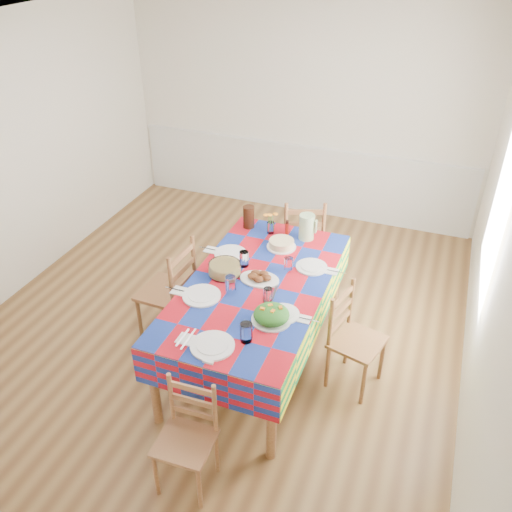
{
  "coord_description": "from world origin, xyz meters",
  "views": [
    {
      "loc": [
        1.79,
        -3.85,
        3.43
      ],
      "look_at": [
        0.42,
        -0.25,
        0.97
      ],
      "focal_mm": 38.0,
      "sensor_mm": 36.0,
      "label": 1
    }
  ],
  "objects_px": {
    "dining_table": "(257,293)",
    "tea_pitcher": "(249,217)",
    "chair_right": "(353,340)",
    "chair_near": "(187,438)",
    "meat_platter": "(259,277)",
    "chair_left": "(171,292)",
    "green_pitcher": "(307,227)",
    "chair_far": "(302,241)"
  },
  "relations": [
    {
      "from": "chair_left",
      "to": "chair_right",
      "type": "bearing_deg",
      "value": 93.05
    },
    {
      "from": "chair_near",
      "to": "chair_right",
      "type": "xyz_separation_m",
      "value": [
        0.84,
        1.34,
        0.04
      ]
    },
    {
      "from": "meat_platter",
      "to": "tea_pitcher",
      "type": "bearing_deg",
      "value": 116.98
    },
    {
      "from": "green_pitcher",
      "to": "chair_far",
      "type": "distance_m",
      "value": 0.66
    },
    {
      "from": "meat_platter",
      "to": "tea_pitcher",
      "type": "relative_size",
      "value": 1.53
    },
    {
      "from": "chair_near",
      "to": "chair_right",
      "type": "bearing_deg",
      "value": 55.85
    },
    {
      "from": "dining_table",
      "to": "chair_left",
      "type": "distance_m",
      "value": 0.86
    },
    {
      "from": "green_pitcher",
      "to": "chair_left",
      "type": "xyz_separation_m",
      "value": [
        -1.01,
        -0.86,
        -0.43
      ]
    },
    {
      "from": "tea_pitcher",
      "to": "dining_table",
      "type": "bearing_deg",
      "value": -64.69
    },
    {
      "from": "chair_far",
      "to": "green_pitcher",
      "type": "bearing_deg",
      "value": 88.28
    },
    {
      "from": "meat_platter",
      "to": "tea_pitcher",
      "type": "distance_m",
      "value": 0.92
    },
    {
      "from": "tea_pitcher",
      "to": "meat_platter",
      "type": "bearing_deg",
      "value": -63.02
    },
    {
      "from": "tea_pitcher",
      "to": "chair_near",
      "type": "bearing_deg",
      "value": -79.43
    },
    {
      "from": "meat_platter",
      "to": "chair_left",
      "type": "bearing_deg",
      "value": -175.88
    },
    {
      "from": "tea_pitcher",
      "to": "chair_far",
      "type": "xyz_separation_m",
      "value": [
        0.43,
        0.45,
        -0.43
      ]
    },
    {
      "from": "tea_pitcher",
      "to": "chair_near",
      "type": "xyz_separation_m",
      "value": [
        0.41,
        -2.2,
        -0.51
      ]
    },
    {
      "from": "dining_table",
      "to": "chair_near",
      "type": "bearing_deg",
      "value": -90.06
    },
    {
      "from": "chair_far",
      "to": "chair_right",
      "type": "distance_m",
      "value": 1.55
    },
    {
      "from": "dining_table",
      "to": "chair_far",
      "type": "height_order",
      "value": "chair_far"
    },
    {
      "from": "chair_right",
      "to": "chair_far",
      "type": "bearing_deg",
      "value": 47.12
    },
    {
      "from": "green_pitcher",
      "to": "meat_platter",
      "type": "bearing_deg",
      "value": -102.16
    },
    {
      "from": "dining_table",
      "to": "chair_left",
      "type": "height_order",
      "value": "chair_left"
    },
    {
      "from": "chair_right",
      "to": "dining_table",
      "type": "bearing_deg",
      "value": 105.7
    },
    {
      "from": "green_pitcher",
      "to": "chair_near",
      "type": "relative_size",
      "value": 0.29
    },
    {
      "from": "meat_platter",
      "to": "chair_right",
      "type": "distance_m",
      "value": 0.93
    },
    {
      "from": "chair_near",
      "to": "chair_right",
      "type": "relative_size",
      "value": 0.92
    },
    {
      "from": "chair_near",
      "to": "chair_far",
      "type": "distance_m",
      "value": 2.65
    },
    {
      "from": "dining_table",
      "to": "chair_near",
      "type": "xyz_separation_m",
      "value": [
        -0.0,
        -1.33,
        -0.31
      ]
    },
    {
      "from": "dining_table",
      "to": "tea_pitcher",
      "type": "height_order",
      "value": "tea_pitcher"
    },
    {
      "from": "tea_pitcher",
      "to": "green_pitcher",
      "type": "bearing_deg",
      "value": -1.1
    },
    {
      "from": "green_pitcher",
      "to": "chair_near",
      "type": "xyz_separation_m",
      "value": [
        -0.18,
        -2.19,
        -0.52
      ]
    },
    {
      "from": "dining_table",
      "to": "chair_right",
      "type": "distance_m",
      "value": 0.88
    },
    {
      "from": "tea_pitcher",
      "to": "chair_right",
      "type": "relative_size",
      "value": 0.24
    },
    {
      "from": "chair_right",
      "to": "chair_left",
      "type": "bearing_deg",
      "value": 105.41
    },
    {
      "from": "chair_left",
      "to": "chair_right",
      "type": "xyz_separation_m",
      "value": [
        1.68,
        0.01,
        -0.06
      ]
    },
    {
      "from": "chair_near",
      "to": "chair_left",
      "type": "height_order",
      "value": "chair_left"
    },
    {
      "from": "meat_platter",
      "to": "chair_far",
      "type": "distance_m",
      "value": 1.31
    },
    {
      "from": "dining_table",
      "to": "meat_platter",
      "type": "height_order",
      "value": "meat_platter"
    },
    {
      "from": "dining_table",
      "to": "chair_left",
      "type": "bearing_deg",
      "value": -179.85
    },
    {
      "from": "chair_near",
      "to": "chair_left",
      "type": "xyz_separation_m",
      "value": [
        -0.83,
        1.33,
        0.09
      ]
    },
    {
      "from": "chair_far",
      "to": "chair_left",
      "type": "xyz_separation_m",
      "value": [
        -0.85,
        -1.33,
        0.02
      ]
    },
    {
      "from": "green_pitcher",
      "to": "chair_right",
      "type": "height_order",
      "value": "green_pitcher"
    }
  ]
}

